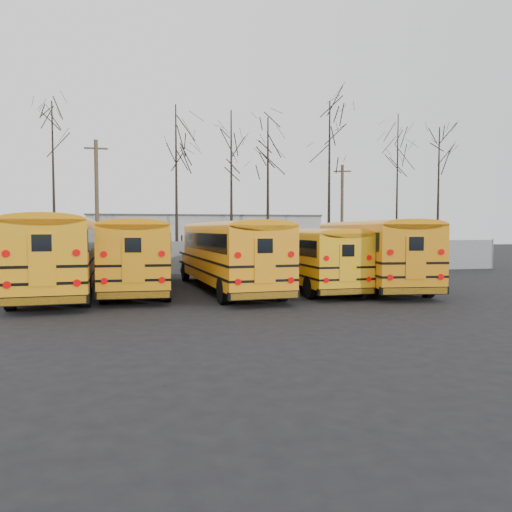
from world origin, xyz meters
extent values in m
plane|color=black|center=(0.00, 0.00, 0.00)|extent=(120.00, 120.00, 0.00)
cube|color=gray|center=(0.00, 12.00, 1.00)|extent=(40.00, 0.04, 2.00)
cube|color=beige|center=(2.00, 32.00, 2.00)|extent=(22.00, 8.00, 4.00)
cylinder|color=black|center=(-7.85, -0.40, 0.54)|extent=(0.38, 1.10, 1.08)
cylinder|color=black|center=(-5.42, -0.22, 0.54)|extent=(0.38, 1.10, 1.08)
cylinder|color=black|center=(-8.52, 8.65, 0.54)|extent=(0.38, 1.10, 1.08)
cylinder|color=black|center=(-6.09, 8.83, 0.54)|extent=(0.38, 1.10, 1.08)
cube|color=orange|center=(-6.89, 3.19, 1.81)|extent=(3.43, 10.23, 2.54)
cube|color=orange|center=(-7.33, 9.12, 1.08)|extent=(2.56, 2.01, 1.08)
cube|color=black|center=(-6.88, 2.97, 2.38)|extent=(3.40, 9.15, 0.76)
cube|color=black|center=(-6.96, 4.11, 1.03)|extent=(3.60, 12.08, 0.10)
cube|color=black|center=(-6.96, 4.11, 1.57)|extent=(3.60, 12.08, 0.10)
cube|color=black|center=(-6.53, -1.72, 0.49)|extent=(2.78, 0.44, 0.30)
cube|color=black|center=(-7.40, 9.98, 0.49)|extent=(2.60, 0.41, 0.28)
cube|color=orange|center=(-6.52, -1.83, 1.78)|extent=(0.81, 0.10, 1.68)
cylinder|color=#B20505|center=(-7.55, -1.92, 1.03)|extent=(0.24, 0.06, 0.24)
cylinder|color=#B20505|center=(-5.50, -1.77, 1.03)|extent=(0.24, 0.06, 0.24)
cylinder|color=#B20505|center=(-7.55, -1.92, 2.00)|extent=(0.24, 0.06, 0.24)
cylinder|color=#B20505|center=(-5.50, -1.77, 2.00)|extent=(0.24, 0.06, 0.24)
cylinder|color=black|center=(-4.91, 0.64, 0.51)|extent=(0.30, 1.03, 1.03)
cylinder|color=black|center=(-2.59, 0.60, 0.51)|extent=(0.30, 1.03, 1.03)
cylinder|color=black|center=(-4.77, 9.25, 0.51)|extent=(0.30, 1.03, 1.03)
cylinder|color=black|center=(-2.45, 9.22, 0.51)|extent=(0.30, 1.03, 1.03)
cube|color=orange|center=(-3.69, 3.96, 1.72)|extent=(2.72, 9.58, 2.41)
cube|color=orange|center=(-3.60, 9.60, 1.03)|extent=(2.34, 1.78, 1.03)
cube|color=black|center=(-3.70, 3.75, 2.26)|extent=(2.74, 8.55, 0.72)
cube|color=black|center=(-3.68, 4.83, 0.97)|extent=(2.78, 11.34, 0.09)
cube|color=black|center=(-3.68, 4.83, 1.49)|extent=(2.78, 11.34, 0.09)
cube|color=black|center=(-3.77, -0.71, 0.46)|extent=(2.63, 0.27, 0.29)
cube|color=black|center=(-3.59, 10.42, 0.46)|extent=(2.46, 0.24, 0.27)
cube|color=orange|center=(-3.77, -0.82, 1.69)|extent=(0.77, 0.05, 1.59)
cylinder|color=#B20505|center=(-4.74, -0.82, 0.97)|extent=(0.23, 0.04, 0.23)
cylinder|color=#B20505|center=(-2.80, -0.85, 0.97)|extent=(0.23, 0.04, 0.23)
cylinder|color=#B20505|center=(-4.74, -0.82, 1.90)|extent=(0.23, 0.04, 0.23)
cylinder|color=#B20505|center=(-2.80, -0.85, 1.90)|extent=(0.23, 0.04, 0.23)
cylinder|color=black|center=(-0.60, -0.51, 0.51)|extent=(0.38, 1.04, 1.01)
cylinder|color=black|center=(1.68, -0.28, 0.51)|extent=(0.38, 1.04, 1.01)
cylinder|color=black|center=(-1.44, 7.98, 0.51)|extent=(0.38, 1.04, 1.01)
cylinder|color=black|center=(0.84, 8.21, 0.51)|extent=(0.38, 1.04, 1.01)
cube|color=orange|center=(0.22, 2.89, 1.70)|extent=(3.46, 9.64, 2.39)
cube|color=orange|center=(-0.34, 8.45, 1.01)|extent=(2.44, 1.94, 1.01)
cube|color=black|center=(0.24, 2.69, 2.23)|extent=(3.40, 8.64, 0.71)
cube|color=black|center=(0.13, 3.75, 0.96)|extent=(3.66, 11.38, 0.09)
cube|color=black|center=(0.13, 3.75, 1.47)|extent=(3.66, 11.38, 0.09)
cube|color=black|center=(0.67, -1.71, 0.46)|extent=(2.61, 0.48, 0.28)
cube|color=black|center=(-0.42, 9.25, 0.46)|extent=(2.44, 0.44, 0.26)
cube|color=orange|center=(0.68, -1.82, 1.67)|extent=(0.76, 0.12, 1.57)
cylinder|color=#B20505|center=(-0.27, -1.92, 0.96)|extent=(0.23, 0.06, 0.22)
cylinder|color=#B20505|center=(1.64, -1.73, 0.96)|extent=(0.23, 0.06, 0.22)
cylinder|color=#B20505|center=(-0.27, -1.92, 1.88)|extent=(0.23, 0.06, 0.22)
cylinder|color=#B20505|center=(1.64, -1.73, 1.88)|extent=(0.23, 0.06, 0.22)
cylinder|color=black|center=(2.94, 0.18, 0.46)|extent=(0.30, 0.92, 0.91)
cylinder|color=black|center=(4.99, 0.29, 0.46)|extent=(0.30, 0.92, 0.91)
cylinder|color=black|center=(2.52, 7.81, 0.46)|extent=(0.30, 0.92, 0.91)
cylinder|color=black|center=(4.58, 7.92, 0.46)|extent=(0.30, 0.92, 0.91)
cube|color=#F6AE13|center=(3.80, 3.19, 1.52)|extent=(2.73, 8.57, 2.14)
cube|color=#F6AE13|center=(3.53, 8.18, 0.91)|extent=(2.13, 1.66, 0.91)
cube|color=black|center=(3.81, 3.01, 2.00)|extent=(2.72, 7.67, 0.64)
cube|color=black|center=(3.76, 3.96, 0.86)|extent=(2.84, 10.14, 0.08)
cube|color=black|center=(3.76, 3.96, 1.32)|extent=(2.84, 10.14, 0.08)
cube|color=black|center=(4.03, -0.95, 0.41)|extent=(2.34, 0.33, 0.25)
cube|color=black|center=(3.49, 8.91, 0.41)|extent=(2.19, 0.30, 0.24)
cube|color=#F6AE13|center=(4.03, -1.05, 1.50)|extent=(0.68, 0.07, 1.41)
cylinder|color=#B20505|center=(3.17, -1.10, 0.86)|extent=(0.20, 0.05, 0.20)
cylinder|color=#B20505|center=(4.90, -1.01, 0.86)|extent=(0.20, 0.05, 0.20)
cylinder|color=#B20505|center=(3.17, -1.10, 1.68)|extent=(0.20, 0.05, 0.20)
cylinder|color=#B20505|center=(4.90, -1.01, 1.68)|extent=(0.20, 0.05, 0.20)
cylinder|color=black|center=(5.39, -0.19, 0.52)|extent=(0.38, 1.05, 1.03)
cylinder|color=black|center=(7.71, -0.40, 0.52)|extent=(0.38, 1.05, 1.03)
cylinder|color=black|center=(6.17, 8.44, 0.52)|extent=(0.38, 1.05, 1.03)
cylinder|color=black|center=(8.49, 8.23, 0.52)|extent=(0.38, 1.05, 1.03)
cube|color=orange|center=(6.85, 3.05, 1.73)|extent=(3.43, 9.79, 2.42)
cube|color=orange|center=(7.36, 8.70, 1.03)|extent=(2.47, 1.95, 1.03)
cube|color=black|center=(6.83, 2.84, 2.27)|extent=(3.38, 8.76, 0.72)
cube|color=black|center=(6.93, 3.92, 0.98)|extent=(3.62, 11.56, 0.09)
cube|color=black|center=(6.93, 3.92, 1.50)|extent=(3.62, 11.56, 0.09)
cube|color=black|center=(6.43, -1.63, 0.46)|extent=(2.65, 0.46, 0.29)
cube|color=black|center=(7.43, 9.52, 0.46)|extent=(2.48, 0.43, 0.27)
cube|color=orange|center=(6.42, -1.74, 1.70)|extent=(0.77, 0.11, 1.60)
cylinder|color=#B20505|center=(5.44, -1.66, 0.98)|extent=(0.23, 0.06, 0.23)
cylinder|color=#B20505|center=(7.39, -1.84, 0.98)|extent=(0.23, 0.06, 0.23)
cylinder|color=#B20505|center=(5.44, -1.66, 1.91)|extent=(0.23, 0.06, 0.23)
cylinder|color=#B20505|center=(7.39, -1.84, 1.91)|extent=(0.23, 0.06, 0.23)
cylinder|color=brown|center=(-7.01, 18.69, 4.53)|extent=(0.28, 0.28, 9.06)
cube|color=brown|center=(-7.01, 18.69, 8.46)|extent=(1.62, 0.20, 0.12)
cylinder|color=brown|center=(12.16, 20.36, 4.00)|extent=(0.25, 0.25, 8.01)
cube|color=brown|center=(12.16, 20.36, 7.47)|extent=(1.40, 0.47, 0.11)
cone|color=black|center=(-9.70, 17.60, 5.68)|extent=(0.26, 0.26, 11.37)
cone|color=black|center=(-1.53, 15.74, 5.55)|extent=(0.26, 0.26, 11.10)
cone|color=black|center=(2.19, 15.44, 5.41)|extent=(0.26, 0.26, 10.82)
cone|color=black|center=(4.80, 15.63, 5.26)|extent=(0.26, 0.26, 10.52)
cone|color=black|center=(9.45, 15.99, 5.97)|extent=(0.26, 0.26, 11.94)
cone|color=black|center=(14.99, 16.39, 5.68)|extent=(0.26, 0.26, 11.36)
cone|color=black|center=(19.17, 17.58, 5.39)|extent=(0.26, 0.26, 10.78)
camera|label=1|loc=(-3.07, -18.54, 2.77)|focal=35.00mm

